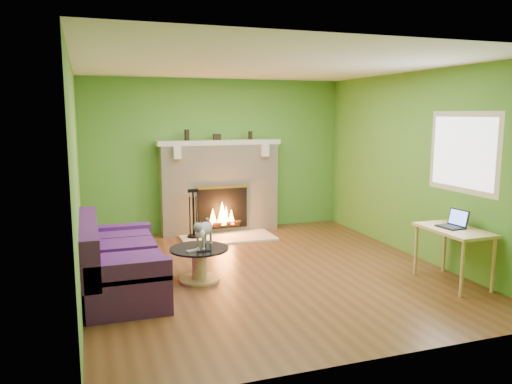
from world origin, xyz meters
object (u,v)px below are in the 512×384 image
desk (454,235)px  coffee_table (199,262)px  sofa (117,263)px  cat (204,232)px

desk → coffee_table: bearing=158.9°
sofa → cat: 1.08m
coffee_table → desk: desk is taller
sofa → desk: 3.96m
sofa → coffee_table: 0.97m
sofa → desk: sofa is taller
desk → cat: cat is taller
desk → cat: (-2.76, 1.15, -0.01)m
coffee_table → cat: (0.08, 0.05, 0.35)m
sofa → coffee_table: (0.97, 0.04, -0.09)m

